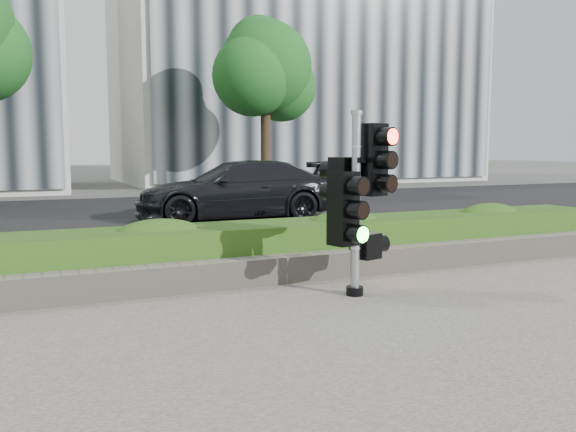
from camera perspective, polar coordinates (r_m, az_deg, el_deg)
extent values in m
plane|color=#51514C|center=(6.11, 4.73, -10.17)|extent=(120.00, 120.00, 0.00)
cube|color=#9E9389|center=(4.23, 22.17, -18.17)|extent=(16.00, 11.00, 0.03)
cube|color=black|center=(15.48, -13.39, -0.17)|extent=(60.00, 13.00, 0.02)
cube|color=gray|center=(8.91, -5.10, -4.49)|extent=(60.00, 0.25, 0.12)
cube|color=gray|center=(7.73, -2.08, -5.09)|extent=(12.00, 0.32, 0.34)
cube|color=#568B2A|center=(8.29, -3.77, -3.11)|extent=(12.00, 1.00, 0.68)
cube|color=#B7B7B2|center=(33.42, 0.58, 13.75)|extent=(18.00, 10.00, 12.00)
cylinder|color=black|center=(22.24, -2.10, 6.55)|extent=(0.36, 0.36, 3.58)
sphere|color=#14471A|center=(22.43, -2.13, 13.77)|extent=(3.33, 3.33, 3.33)
sphere|color=#14471A|center=(22.94, -0.61, 12.00)|extent=(2.56, 2.56, 2.56)
sphere|color=#14471A|center=(21.79, -3.34, 12.96)|extent=(2.82, 2.82, 2.82)
sphere|color=#14471A|center=(23.13, -2.76, 15.46)|extent=(2.30, 2.30, 2.30)
cylinder|color=black|center=(7.19, 6.25, -6.97)|extent=(0.20, 0.20, 0.10)
cylinder|color=gray|center=(7.03, 6.35, 0.89)|extent=(0.11, 0.11, 2.08)
cylinder|color=gray|center=(7.01, 6.46, 9.59)|extent=(0.13, 0.13, 0.05)
cube|color=#FF1107|center=(7.15, 7.88, 5.24)|extent=(0.33, 0.33, 0.83)
cube|color=#14E51E|center=(6.84, 5.19, 0.71)|extent=(0.33, 0.33, 0.83)
cube|color=black|center=(7.19, 5.20, 3.26)|extent=(0.33, 0.33, 0.57)
cube|color=orange|center=(7.27, 7.35, -2.76)|extent=(0.33, 0.33, 0.30)
imported|color=black|center=(14.79, -4.78, 2.47)|extent=(5.02, 2.39, 1.41)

